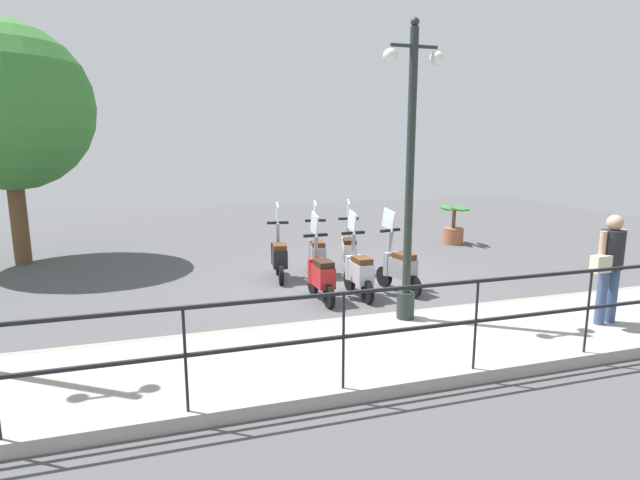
{
  "coord_description": "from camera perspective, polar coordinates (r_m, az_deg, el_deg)",
  "views": [
    {
      "loc": [
        -8.83,
        3.29,
        2.69
      ],
      "look_at": [
        0.2,
        0.5,
        0.9
      ],
      "focal_mm": 28.0,
      "sensor_mm": 36.0,
      "label": 1
    }
  ],
  "objects": [
    {
      "name": "ground_plane",
      "position": [
        9.8,
        3.15,
        -5.22
      ],
      "size": [
        28.0,
        28.0,
        0.0
      ],
      "primitive_type": "plane",
      "color": "#4C4C4F"
    },
    {
      "name": "pedestrian_with_bag",
      "position": [
        8.2,
        30.22,
        -2.09
      ],
      "size": [
        0.35,
        0.64,
        1.59
      ],
      "rotation": [
        0.0,
        0.0,
        0.1
      ],
      "color": "#384C70",
      "rests_on": "promenade_walkway"
    },
    {
      "name": "scooter_near_1",
      "position": [
        8.98,
        4.43,
        -3.54
      ],
      "size": [
        1.23,
        0.44,
        1.54
      ],
      "rotation": [
        0.0,
        0.0,
        0.03
      ],
      "color": "black",
      "rests_on": "ground_plane"
    },
    {
      "name": "scooter_near_0",
      "position": [
        9.37,
        8.99,
        -3.04
      ],
      "size": [
        1.21,
        0.51,
        1.54
      ],
      "rotation": [
        0.0,
        0.0,
        0.24
      ],
      "color": "black",
      "rests_on": "ground_plane"
    },
    {
      "name": "lamp_post_near",
      "position": [
        7.27,
        10.17,
        5.31
      ],
      "size": [
        0.26,
        0.9,
        4.24
      ],
      "color": "#232D28",
      "rests_on": "promenade_walkway"
    },
    {
      "name": "scooter_far_2",
      "position": [
        10.15,
        -4.68,
        -1.87
      ],
      "size": [
        1.23,
        0.45,
        1.54
      ],
      "rotation": [
        0.0,
        0.0,
        -0.14
      ],
      "color": "black",
      "rests_on": "ground_plane"
    },
    {
      "name": "promenade_walkway",
      "position": [
        7.06,
        12.21,
        -11.26
      ],
      "size": [
        2.2,
        20.0,
        0.15
      ],
      "color": "#A39E93",
      "rests_on": "ground_plane"
    },
    {
      "name": "scooter_near_2",
      "position": [
        8.71,
        0.09,
        -3.95
      ],
      "size": [
        1.23,
        0.44,
        1.54
      ],
      "rotation": [
        0.0,
        0.0,
        0.04
      ],
      "color": "black",
      "rests_on": "ground_plane"
    },
    {
      "name": "fence_railing",
      "position": [
        5.95,
        17.48,
        -7.22
      ],
      "size": [
        0.04,
        16.03,
        1.07
      ],
      "color": "black",
      "rests_on": "promenade_walkway"
    },
    {
      "name": "tree_large",
      "position": [
        13.22,
        -32.21,
        12.7
      ],
      "size": [
        3.67,
        3.67,
        5.36
      ],
      "color": "brown",
      "rests_on": "ground_plane"
    },
    {
      "name": "scooter_far_0",
      "position": [
        10.71,
        3.35,
        -1.2
      ],
      "size": [
        1.2,
        0.54,
        1.54
      ],
      "rotation": [
        0.0,
        0.0,
        -0.28
      ],
      "color": "black",
      "rests_on": "ground_plane"
    },
    {
      "name": "potted_palm",
      "position": [
        14.31,
        15.0,
        1.33
      ],
      "size": [
        1.06,
        0.66,
        1.05
      ],
      "color": "#9E5B3D",
      "rests_on": "ground_plane"
    },
    {
      "name": "scooter_far_1",
      "position": [
        10.42,
        -0.35,
        -1.51
      ],
      "size": [
        1.23,
        0.47,
        1.54
      ],
      "rotation": [
        0.0,
        0.0,
        -0.17
      ],
      "color": "black",
      "rests_on": "ground_plane"
    }
  ]
}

